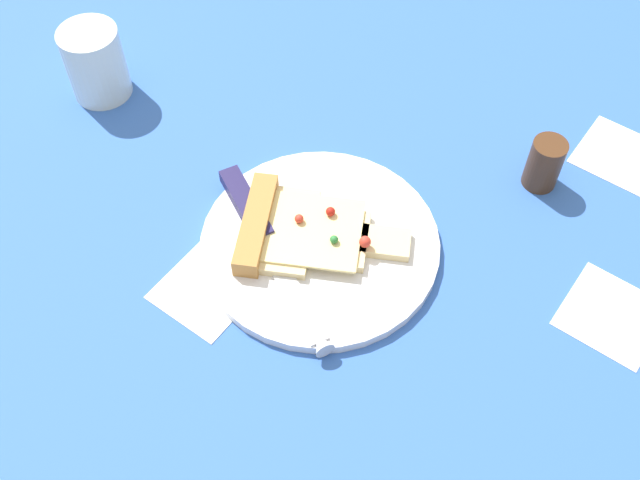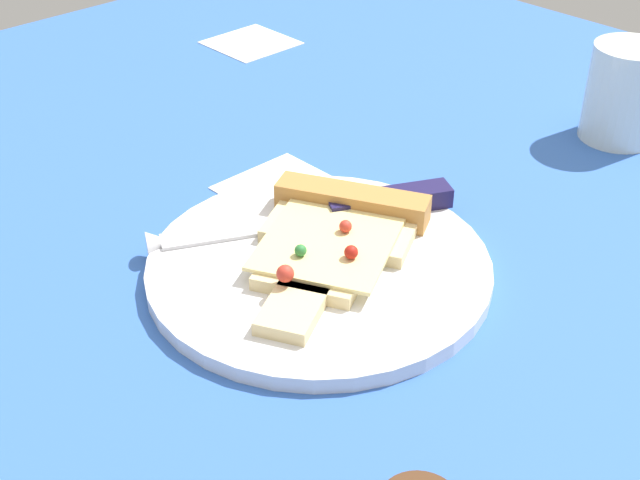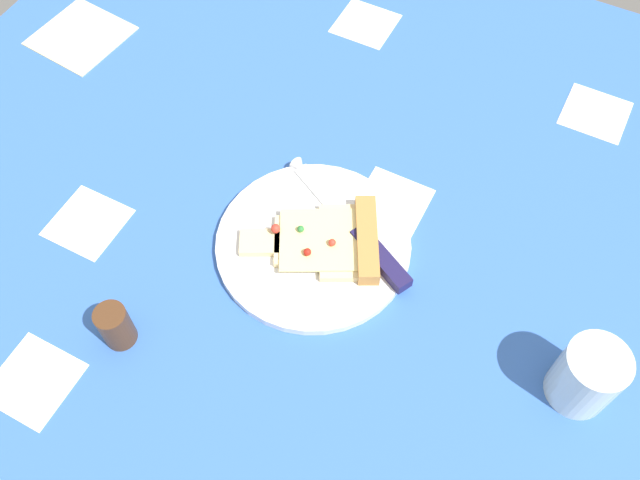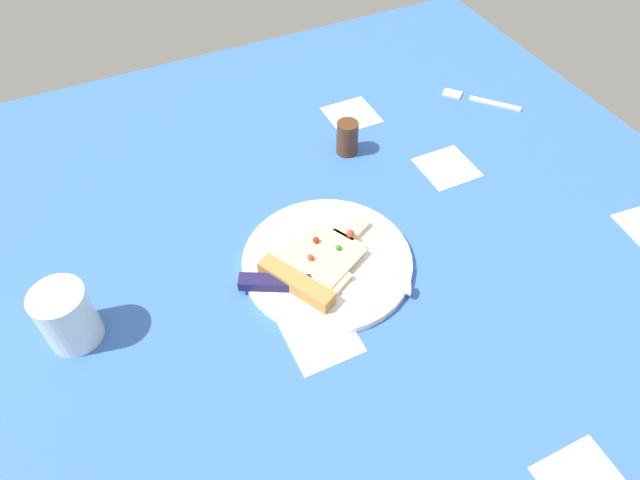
{
  "view_description": "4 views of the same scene",
  "coord_description": "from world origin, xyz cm",
  "views": [
    {
      "loc": [
        37.27,
        25.5,
        65.81
      ],
      "look_at": [
        1.0,
        -1.03,
        3.1
      ],
      "focal_mm": 42.87,
      "sensor_mm": 36.0,
      "label": 1
    },
    {
      "loc": [
        -36.68,
        32.97,
        36.73
      ],
      "look_at": [
        0.5,
        -2.36,
        2.47
      ],
      "focal_mm": 47.99,
      "sensor_mm": 36.0,
      "label": 2
    },
    {
      "loc": [
        -41.14,
        -24.04,
        76.69
      ],
      "look_at": [
        -0.16,
        -2.83,
        2.59
      ],
      "focal_mm": 39.11,
      "sensor_mm": 36.0,
      "label": 3
    },
    {
      "loc": [
        47.58,
        -25.58,
        65.58
      ],
      "look_at": [
        -1.59,
        -2.18,
        3.97
      ],
      "focal_mm": 32.02,
      "sensor_mm": 36.0,
      "label": 4
    }
  ],
  "objects": [
    {
      "name": "pepper_shaker",
      "position": [
        -21.73,
        12.66,
        3.09
      ],
      "size": [
        3.79,
        3.79,
        6.17
      ],
      "primitive_type": "cylinder",
      "color": "#4C2D19",
      "rests_on": "ground_plane"
    },
    {
      "name": "drinking_glass",
      "position": [
        -3.34,
        -37.26,
        4.48
      ],
      "size": [
        7.06,
        7.06,
        8.97
      ],
      "primitive_type": "cylinder",
      "color": "silver",
      "rests_on": "ground_plane"
    },
    {
      "name": "pizza_slice",
      "position": [
        0.73,
        -4.06,
        1.97
      ],
      "size": [
        15.11,
        19.03,
        2.52
      ],
      "rotation": [
        0.0,
        0.0,
        0.48
      ],
      "color": "beige",
      "rests_on": "plate"
    },
    {
      "name": "ground_plane",
      "position": [
        0.02,
        0.01,
        -1.5
      ],
      "size": [
        127.41,
        127.41,
        3.0
      ],
      "color": "#3360B7",
      "rests_on": "ground"
    },
    {
      "name": "plate",
      "position": [
        -0.47,
        -1.77,
        0.59
      ],
      "size": [
        25.02,
        25.02,
        1.19
      ],
      "primitive_type": "cylinder",
      "color": "silver",
      "rests_on": "ground_plane"
    },
    {
      "name": "napkin",
      "position": [
        17.65,
        49.19,
        0.2
      ],
      "size": [
        14.29,
        14.29,
        0.4
      ],
      "primitive_type": "cube",
      "rotation": [
        0.0,
        0.0,
        -0.1
      ],
      "color": "beige",
      "rests_on": "ground_plane"
    },
    {
      "name": "knife",
      "position": [
        3.39,
        -6.54,
        1.79
      ],
      "size": [
        13.0,
        22.23,
        2.45
      ],
      "rotation": [
        0.0,
        0.0,
        -0.48
      ],
      "color": "silver",
      "rests_on": "plate"
    }
  ]
}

